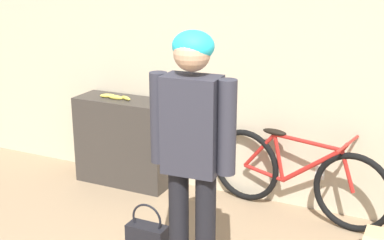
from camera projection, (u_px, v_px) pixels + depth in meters
name	position (u px, v px, depth m)	size (l,w,h in m)	color
wall_back	(264.00, 58.00, 4.57)	(8.00, 0.07, 2.60)	beige
side_shelf	(124.00, 141.00, 5.16)	(0.92, 0.37, 0.85)	#38332D
person	(192.00, 139.00, 3.32)	(0.58, 0.25, 1.72)	black
bicycle	(296.00, 176.00, 4.53)	(1.64, 0.48, 0.74)	black
banana	(116.00, 97.00, 5.03)	(0.35, 0.10, 0.04)	#EAD64C
handbag	(147.00, 240.00, 3.91)	(0.30, 0.14, 0.44)	black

